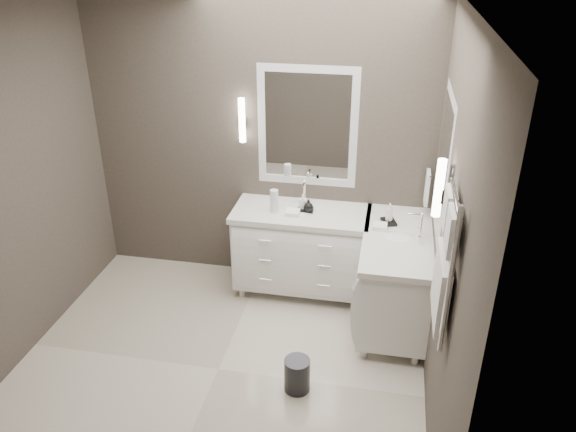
% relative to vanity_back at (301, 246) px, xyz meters
% --- Properties ---
extents(floor, '(3.20, 3.00, 0.01)m').
position_rel_vanity_back_xyz_m(floor, '(-0.45, -1.23, -0.49)').
color(floor, beige).
rests_on(floor, ground).
extents(ceiling, '(3.20, 3.00, 0.01)m').
position_rel_vanity_back_xyz_m(ceiling, '(-0.45, -1.23, 2.22)').
color(ceiling, white).
rests_on(ceiling, wall_back).
extents(wall_back, '(3.20, 0.01, 2.70)m').
position_rel_vanity_back_xyz_m(wall_back, '(-0.45, 0.28, 0.86)').
color(wall_back, '#443D36').
rests_on(wall_back, floor).
extents(wall_front, '(3.20, 0.01, 2.70)m').
position_rel_vanity_back_xyz_m(wall_front, '(-0.45, -2.73, 0.86)').
color(wall_front, '#443D36').
rests_on(wall_front, floor).
extents(wall_right, '(0.01, 3.00, 2.70)m').
position_rel_vanity_back_xyz_m(wall_right, '(1.15, -1.23, 0.86)').
color(wall_right, '#443D36').
rests_on(wall_right, floor).
extents(vanity_back, '(1.24, 0.59, 0.97)m').
position_rel_vanity_back_xyz_m(vanity_back, '(0.00, 0.00, 0.00)').
color(vanity_back, white).
rests_on(vanity_back, floor).
extents(vanity_right, '(0.59, 1.24, 0.97)m').
position_rel_vanity_back_xyz_m(vanity_right, '(0.88, -0.33, 0.00)').
color(vanity_right, white).
rests_on(vanity_right, floor).
extents(mirror_back, '(0.90, 0.02, 1.10)m').
position_rel_vanity_back_xyz_m(mirror_back, '(-0.00, 0.26, 1.06)').
color(mirror_back, white).
rests_on(mirror_back, wall_back).
extents(mirror_right, '(0.02, 0.90, 1.10)m').
position_rel_vanity_back_xyz_m(mirror_right, '(1.14, -0.43, 1.06)').
color(mirror_right, white).
rests_on(mirror_right, wall_right).
extents(sconce_back, '(0.06, 0.06, 0.40)m').
position_rel_vanity_back_xyz_m(sconce_back, '(-0.58, 0.20, 1.11)').
color(sconce_back, white).
rests_on(sconce_back, wall_back).
extents(sconce_right, '(0.06, 0.06, 0.40)m').
position_rel_vanity_back_xyz_m(sconce_right, '(1.08, -1.01, 1.11)').
color(sconce_right, white).
rests_on(sconce_right, wall_right).
extents(towel_bar_corner, '(0.03, 0.22, 0.30)m').
position_rel_vanity_back_xyz_m(towel_bar_corner, '(1.09, 0.13, 0.63)').
color(towel_bar_corner, white).
rests_on(towel_bar_corner, wall_right).
extents(towel_ladder, '(0.06, 0.58, 0.90)m').
position_rel_vanity_back_xyz_m(towel_ladder, '(1.10, -1.63, 0.91)').
color(towel_ladder, white).
rests_on(towel_ladder, wall_right).
extents(waste_bin, '(0.21, 0.21, 0.27)m').
position_rel_vanity_back_xyz_m(waste_bin, '(0.20, -1.32, -0.35)').
color(waste_bin, black).
rests_on(waste_bin, floor).
extents(amenity_tray_back, '(0.15, 0.12, 0.02)m').
position_rel_vanity_back_xyz_m(amenity_tray_back, '(0.04, -0.00, 0.38)').
color(amenity_tray_back, black).
rests_on(amenity_tray_back, vanity_back).
extents(amenity_tray_right, '(0.15, 0.18, 0.02)m').
position_rel_vanity_back_xyz_m(amenity_tray_right, '(0.78, -0.09, 0.38)').
color(amenity_tray_right, black).
rests_on(amenity_tray_right, vanity_right).
extents(water_bottle, '(0.09, 0.09, 0.21)m').
position_rel_vanity_back_xyz_m(water_bottle, '(-0.24, -0.06, 0.47)').
color(water_bottle, silver).
rests_on(water_bottle, vanity_back).
extents(soap_bottle_a, '(0.06, 0.06, 0.13)m').
position_rel_vanity_back_xyz_m(soap_bottle_a, '(0.01, 0.02, 0.45)').
color(soap_bottle_a, white).
rests_on(soap_bottle_a, amenity_tray_back).
extents(soap_bottle_b, '(0.10, 0.10, 0.11)m').
position_rel_vanity_back_xyz_m(soap_bottle_b, '(0.07, -0.03, 0.44)').
color(soap_bottle_b, black).
rests_on(soap_bottle_b, amenity_tray_back).
extents(soap_bottle_c, '(0.08, 0.08, 0.16)m').
position_rel_vanity_back_xyz_m(soap_bottle_c, '(0.78, -0.09, 0.47)').
color(soap_bottle_c, white).
rests_on(soap_bottle_c, amenity_tray_right).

